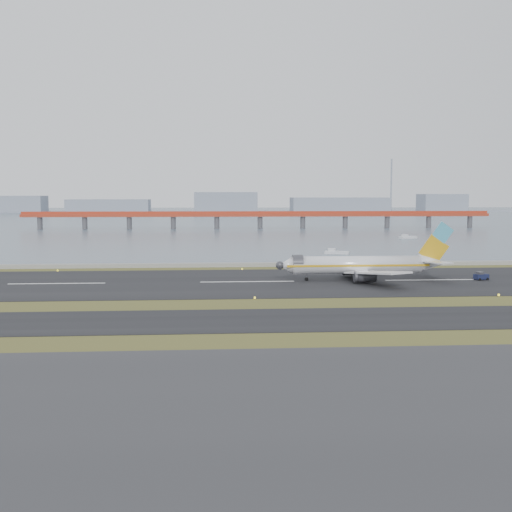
% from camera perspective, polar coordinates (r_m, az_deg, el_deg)
% --- Properties ---
extents(ground, '(1000.00, 1000.00, 0.00)m').
position_cam_1_polar(ground, '(107.44, 0.17, -4.50)').
color(ground, '#3D4719').
rests_on(ground, ground).
extents(apron_strip, '(1000.00, 50.00, 0.10)m').
position_cam_1_polar(apron_strip, '(54.39, 4.66, -14.43)').
color(apron_strip, '#2E2E31').
rests_on(apron_strip, ground).
extents(taxiway_strip, '(1000.00, 18.00, 0.10)m').
position_cam_1_polar(taxiway_strip, '(95.67, 0.71, -5.70)').
color(taxiway_strip, black).
rests_on(taxiway_strip, ground).
extents(runway_strip, '(1000.00, 45.00, 0.10)m').
position_cam_1_polar(runway_strip, '(137.02, -0.77, -2.32)').
color(runway_strip, black).
rests_on(runway_strip, ground).
extents(seawall, '(1000.00, 2.50, 1.00)m').
position_cam_1_polar(seawall, '(166.70, -1.38, -0.78)').
color(seawall, gray).
rests_on(seawall, ground).
extents(bay_water, '(1400.00, 800.00, 1.30)m').
position_cam_1_polar(bay_water, '(565.90, -3.33, 3.54)').
color(bay_water, '#4B5E6C').
rests_on(bay_water, ground).
extents(red_pier, '(260.00, 5.00, 10.20)m').
position_cam_1_polar(red_pier, '(356.81, 0.36, 3.62)').
color(red_pier, '#A8331C').
rests_on(red_pier, ground).
extents(far_shoreline, '(1400.00, 80.00, 60.50)m').
position_cam_1_polar(far_shoreline, '(725.97, -2.44, 4.43)').
color(far_shoreline, gray).
rests_on(far_shoreline, ground).
extents(airliner, '(38.52, 32.89, 12.80)m').
position_cam_1_polar(airliner, '(140.96, 9.55, -0.78)').
color(airliner, white).
rests_on(airliner, ground).
extents(pushback_tug, '(3.31, 2.43, 1.90)m').
position_cam_1_polar(pushback_tug, '(148.11, 19.37, -1.70)').
color(pushback_tug, '#151A3A').
rests_on(pushback_tug, ground).
extents(workboat_near, '(8.01, 4.84, 1.86)m').
position_cam_1_polar(workboat_near, '(203.85, 7.13, 0.34)').
color(workboat_near, silver).
rests_on(workboat_near, ground).
extents(workboat_far, '(8.35, 5.30, 1.94)m').
position_cam_1_polar(workboat_far, '(282.26, 13.32, 1.64)').
color(workboat_far, silver).
rests_on(workboat_far, ground).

